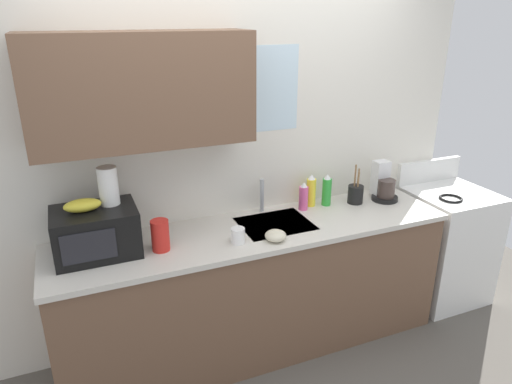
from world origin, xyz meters
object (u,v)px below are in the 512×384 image
(stove_range, at_px, (444,244))
(coffee_maker, at_px, (383,185))
(paper_towel_roll, at_px, (108,186))
(utensil_crock, at_px, (356,194))
(cereal_canister, at_px, (160,235))
(dish_soap_bottle_pink, at_px, (303,197))
(small_bowl, at_px, (276,236))
(banana_bunch, at_px, (82,205))
(dish_soap_bottle_yellow, at_px, (311,191))
(microwave, at_px, (96,232))
(dish_soap_bottle_green, at_px, (327,191))
(mug_white, at_px, (238,236))

(stove_range, xyz_separation_m, coffee_maker, (-0.58, 0.10, 0.55))
(paper_towel_roll, distance_m, utensil_crock, 1.72)
(paper_towel_roll, bearing_deg, stove_range, -2.21)
(coffee_maker, bearing_deg, cereal_canister, -174.61)
(stove_range, bearing_deg, dish_soap_bottle_pink, 172.72)
(dish_soap_bottle_pink, xyz_separation_m, small_bowl, (-0.38, -0.36, -0.06))
(cereal_canister, bearing_deg, paper_towel_roll, 147.99)
(paper_towel_roll, relative_size, cereal_canister, 1.19)
(banana_bunch, relative_size, dish_soap_bottle_pink, 0.99)
(utensil_crock, bearing_deg, dish_soap_bottle_yellow, 165.82)
(stove_range, distance_m, paper_towel_roll, 2.63)
(microwave, height_order, paper_towel_roll, paper_towel_roll)
(microwave, height_order, dish_soap_bottle_pink, microwave)
(dish_soap_bottle_yellow, distance_m, dish_soap_bottle_green, 0.11)
(small_bowl, bearing_deg, banana_bunch, 166.64)
(dish_soap_bottle_green, distance_m, utensil_crock, 0.22)
(banana_bunch, xyz_separation_m, utensil_crock, (1.84, 0.07, -0.23))
(cereal_canister, xyz_separation_m, utensil_crock, (1.45, 0.17, -0.02))
(mug_white, bearing_deg, dish_soap_bottle_green, 21.23)
(microwave, bearing_deg, mug_white, -13.53)
(microwave, xyz_separation_m, paper_towel_roll, (0.10, 0.05, 0.24))
(dish_soap_bottle_pink, bearing_deg, dish_soap_bottle_green, 2.61)
(coffee_maker, height_order, dish_soap_bottle_yellow, coffee_maker)
(coffee_maker, xyz_separation_m, cereal_canister, (-1.68, -0.16, -0.01))
(coffee_maker, distance_m, cereal_canister, 1.68)
(stove_range, relative_size, dish_soap_bottle_green, 4.66)
(microwave, xyz_separation_m, dish_soap_bottle_green, (1.57, 0.12, -0.03))
(dish_soap_bottle_yellow, height_order, small_bowl, dish_soap_bottle_yellow)
(dish_soap_bottle_yellow, height_order, utensil_crock, utensil_crock)
(stove_range, xyz_separation_m, paper_towel_roll, (-2.50, 0.10, 0.82))
(utensil_crock, bearing_deg, coffee_maker, -2.87)
(utensil_crock, xyz_separation_m, small_bowl, (-0.78, -0.32, -0.04))
(dish_soap_bottle_pink, relative_size, dish_soap_bottle_green, 0.88)
(microwave, relative_size, coffee_maker, 1.64)
(mug_white, xyz_separation_m, small_bowl, (0.22, -0.06, -0.02))
(mug_white, bearing_deg, small_bowl, -15.26)
(cereal_canister, height_order, small_bowl, cereal_canister)
(dish_soap_bottle_pink, bearing_deg, microwave, -175.45)
(stove_range, distance_m, utensil_crock, 0.97)
(microwave, xyz_separation_m, mug_white, (0.78, -0.19, -0.09))
(banana_bunch, bearing_deg, dish_soap_bottle_pink, 4.33)
(stove_range, height_order, utensil_crock, utensil_crock)
(coffee_maker, bearing_deg, paper_towel_roll, -179.75)
(dish_soap_bottle_pink, bearing_deg, banana_bunch, -175.67)
(cereal_canister, relative_size, mug_white, 1.95)
(microwave, relative_size, small_bowl, 3.54)
(mug_white, bearing_deg, utensil_crock, 14.51)
(banana_bunch, relative_size, dish_soap_bottle_yellow, 0.85)
(dish_soap_bottle_yellow, bearing_deg, dish_soap_bottle_green, -17.42)
(dish_soap_bottle_pink, relative_size, utensil_crock, 0.69)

